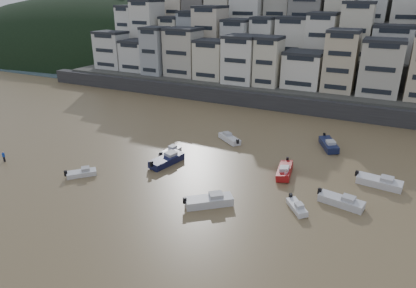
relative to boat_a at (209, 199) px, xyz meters
The scene contains 16 objects.
sea_strip 174.72m from the boat_a, 134.51° to the left, with size 340.00×340.00×0.00m, color slate.
harbor_wall 44.67m from the boat_a, 93.18° to the left, with size 140.00×3.00×3.50m, color #38383A.
hillside 85.33m from the boat_a, 88.47° to the left, with size 141.04×66.00×50.00m.
headland 157.11m from the boat_a, 133.17° to the left, with size 216.00×135.00×53.33m.
boat_a is the anchor object (origin of this frame).
boat_b 10.89m from the boat_a, 20.34° to the left, with size 4.25×1.39×1.16m, color silver, non-canonical shape.
boat_c 13.91m from the boat_a, 144.70° to the left, with size 6.82×2.23×1.86m, color #13163B, non-canonical shape.
boat_d 16.66m from the boat_a, 26.48° to the left, with size 6.05×1.98×1.65m, color silver, non-canonical shape.
boat_e 14.06m from the boat_a, 63.80° to the left, with size 6.29×2.06×1.71m, color #A71415, non-canonical shape.
boat_f 17.25m from the boat_a, 138.24° to the left, with size 4.85×1.59×1.32m, color silver, non-canonical shape.
boat_g 24.12m from the boat_a, 38.41° to the left, with size 6.44×2.11×1.76m, color silver, non-canonical shape.
boat_h 22.21m from the boat_a, 106.68° to the left, with size 5.77×1.89×1.57m, color silver, non-canonical shape.
boat_i 27.99m from the boat_a, 68.56° to the left, with size 6.69×2.19×1.82m, color #141C40, non-canonical shape.
boat_j 20.33m from the boat_a, behind, with size 4.55×1.49×1.24m, color white, non-canonical shape.
person_blue 35.17m from the boat_a, behind, with size 0.44×0.44×1.74m, color blue, non-canonical shape.
person_pink 12.59m from the boat_a, 56.79° to the left, with size 0.44×0.44×1.74m, color #C78D9A, non-canonical shape.
Camera 1 is at (30.35, -15.92, 24.77)m, focal length 32.00 mm.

